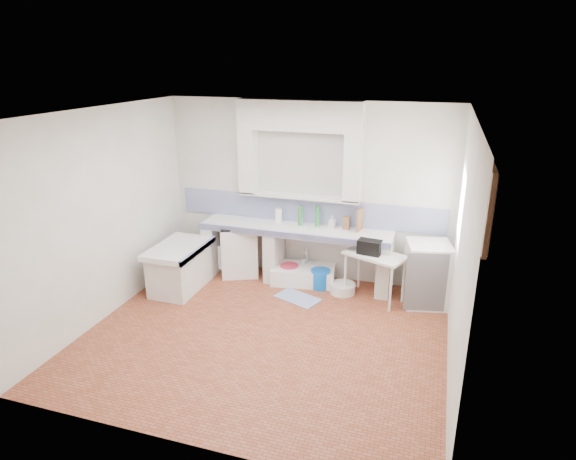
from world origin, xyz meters
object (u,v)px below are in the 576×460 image
(stove, at_px, (240,250))
(fridge, at_px, (427,274))
(sink, at_px, (303,275))
(side_table, at_px, (374,277))

(stove, distance_m, fridge, 2.97)
(stove, xyz_separation_m, sink, (1.09, -0.02, -0.29))
(sink, xyz_separation_m, fridge, (1.88, -0.15, 0.34))
(sink, relative_size, side_table, 1.15)
(sink, bearing_deg, side_table, -20.89)
(stove, xyz_separation_m, fridge, (2.97, -0.17, 0.05))
(sink, xyz_separation_m, side_table, (1.14, -0.24, 0.24))
(side_table, bearing_deg, fridge, 30.00)
(sink, relative_size, fridge, 1.07)
(fridge, bearing_deg, side_table, 174.93)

